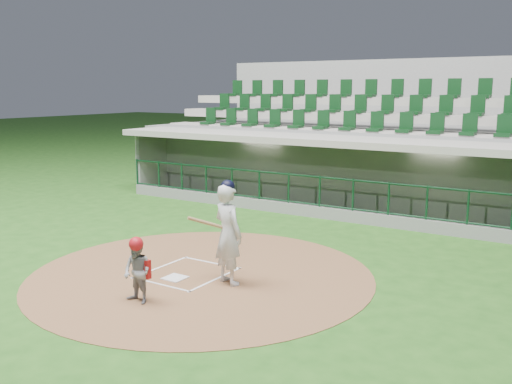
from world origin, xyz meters
TOP-DOWN VIEW (x-y plane):
  - ground at (0.00, 0.00)m, footprint 120.00×120.00m
  - dirt_circle at (0.30, -0.20)m, footprint 7.20×7.20m
  - home_plate at (0.00, -0.70)m, footprint 0.43×0.43m
  - batter_box_chalk at (0.00, -0.30)m, footprint 1.55×1.80m
  - dugout_structure at (0.14, 7.83)m, footprint 16.40×3.70m
  - seating_deck at (0.00, 10.91)m, footprint 17.00×6.72m
  - batter at (1.09, -0.34)m, footprint 0.97×0.99m
  - catcher at (0.32, -2.08)m, footprint 0.60×0.49m

SIDE VIEW (x-z plane):
  - ground at x=0.00m, z-range 0.00..0.00m
  - dirt_circle at x=0.30m, z-range 0.00..0.01m
  - batter_box_chalk at x=0.00m, z-range 0.01..0.02m
  - home_plate at x=0.00m, z-range 0.01..0.03m
  - catcher at x=0.32m, z-range 0.00..1.24m
  - dugout_structure at x=0.14m, z-range -0.54..2.46m
  - batter at x=1.09m, z-range 0.00..2.10m
  - seating_deck at x=0.00m, z-range -1.15..4.00m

